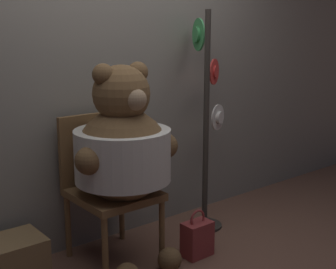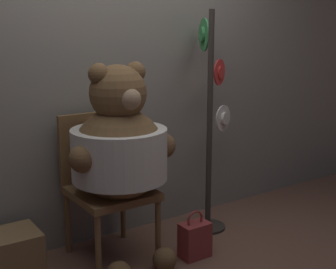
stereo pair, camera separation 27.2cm
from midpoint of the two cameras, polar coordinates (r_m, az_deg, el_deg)
The scene contains 7 objects.
ground_plane at distance 3.27m, azimuth -2.69°, elevation -15.70°, with size 14.00×14.00×0.00m, color brown.
wall_back at distance 3.46m, azimuth -9.78°, elevation 9.50°, with size 8.00×0.10×2.74m.
chair at distance 3.24m, azimuth -9.95°, elevation -5.73°, with size 0.51×0.55×0.99m.
teddy_bear at distance 3.03m, azimuth -8.05°, elevation -1.80°, with size 0.75×0.67×1.35m.
hat_display_rack at distance 3.66m, azimuth 2.64°, elevation 1.76°, with size 0.43×0.44×1.70m.
handbag_on_ground at distance 3.34m, azimuth 1.20°, elevation -12.57°, with size 0.21×0.13×0.34m.
wooden_crate at distance 3.16m, azimuth -20.33°, elevation -14.36°, with size 0.31×0.31×0.31m.
Camera 1 is at (-1.80, -2.24, 1.55)m, focal length 50.00 mm.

